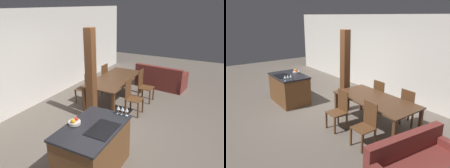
{
  "view_description": "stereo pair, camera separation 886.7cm",
  "coord_description": "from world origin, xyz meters",
  "views": [
    {
      "loc": [
        -3.85,
        -2.13,
        2.82
      ],
      "look_at": [
        0.6,
        0.2,
        0.95
      ],
      "focal_mm": 35.0,
      "sensor_mm": 36.0,
      "label": 1
    },
    {
      "loc": [
        4.97,
        -3.02,
        2.67
      ],
      "look_at": [
        0.6,
        0.2,
        0.95
      ],
      "focal_mm": 35.0,
      "sensor_mm": 36.0,
      "label": 2
    }
  ],
  "objects": [
    {
      "name": "dining_chair_far_left",
      "position": [
        1.1,
        1.33,
        0.49
      ],
      "size": [
        0.4,
        0.4,
        0.96
      ],
      "rotation": [
        0.0,
        0.0,
        3.14
      ],
      "color": "brown",
      "rests_on": "ground_plane"
    },
    {
      "name": "wall_back",
      "position": [
        0.0,
        2.61,
        1.35
      ],
      "size": [
        11.2,
        0.08,
        2.7
      ],
      "color": "silver",
      "rests_on": "ground_plane"
    },
    {
      "name": "ground_plane",
      "position": [
        0.0,
        0.0,
        0.0
      ],
      "size": [
        16.0,
        16.0,
        0.0
      ],
      "primitive_type": "plane",
      "color": "#665B51"
    },
    {
      "name": "dining_chair_far_right",
      "position": [
        2.04,
        1.33,
        0.49
      ],
      "size": [
        0.4,
        0.4,
        0.96
      ],
      "rotation": [
        0.0,
        0.0,
        3.14
      ],
      "color": "brown",
      "rests_on": "ground_plane"
    },
    {
      "name": "dining_chair_near_left",
      "position": [
        1.1,
        -0.13,
        0.49
      ],
      "size": [
        0.4,
        0.4,
        0.96
      ],
      "color": "brown",
      "rests_on": "ground_plane"
    },
    {
      "name": "wine_glass_far",
      "position": [
        -0.62,
        -0.57,
        1.02
      ],
      "size": [
        0.07,
        0.07,
        0.16
      ],
      "color": "silver",
      "rests_on": "kitchen_island"
    },
    {
      "name": "dining_chair_near_right",
      "position": [
        2.04,
        -0.13,
        0.49
      ],
      "size": [
        0.4,
        0.4,
        0.96
      ],
      "color": "brown",
      "rests_on": "ground_plane"
    },
    {
      "name": "timber_post",
      "position": [
        0.34,
        0.64,
        1.15
      ],
      "size": [
        0.2,
        0.2,
        2.31
      ],
      "color": "brown",
      "rests_on": "ground_plane"
    },
    {
      "name": "wine_glass_near",
      "position": [
        -0.62,
        -0.74,
        1.02
      ],
      "size": [
        0.07,
        0.07,
        0.16
      ],
      "color": "silver",
      "rests_on": "kitchen_island"
    },
    {
      "name": "dining_table",
      "position": [
        1.57,
        0.6,
        0.67
      ],
      "size": [
        2.09,
        1.02,
        0.75
      ],
      "color": "#51331E",
      "rests_on": "ground_plane"
    },
    {
      "name": "fruit_bowl",
      "position": [
        -1.3,
        -0.08,
        0.94
      ],
      "size": [
        0.21,
        0.21,
        0.12
      ],
      "color": "silver",
      "rests_on": "kitchen_island"
    },
    {
      "name": "kitchen_island",
      "position": [
        -1.21,
        -0.38,
        0.45
      ],
      "size": [
        1.32,
        0.87,
        0.9
      ],
      "color": "brown",
      "rests_on": "ground_plane"
    },
    {
      "name": "wine_glass_middle",
      "position": [
        -0.62,
        -0.66,
        1.02
      ],
      "size": [
        0.07,
        0.07,
        0.16
      ],
      "color": "silver",
      "rests_on": "kitchen_island"
    }
  ]
}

